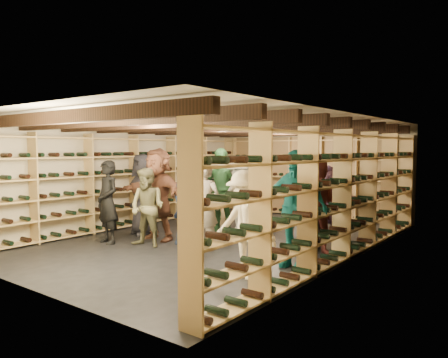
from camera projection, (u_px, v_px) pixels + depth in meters
ground at (220, 239)px, 8.85m from camera, size 8.00×8.00×0.00m
walls at (220, 180)px, 8.76m from camera, size 5.52×8.02×2.40m
ceiling at (220, 120)px, 8.68m from camera, size 5.50×8.00×0.01m
ceiling_joists at (220, 127)px, 8.69m from camera, size 5.40×7.12×0.18m
wine_rack_left at (134, 181)px, 10.33m from camera, size 0.32×7.50×2.15m
wine_rack_right at (342, 195)px, 7.21m from camera, size 0.32×7.50×2.15m
wine_rack_back at (307, 177)px, 11.80m from camera, size 4.70×0.30×2.15m
crate_stack_left at (215, 210)px, 10.56m from camera, size 0.57×0.46×0.68m
crate_stack_right at (298, 215)px, 10.43m from camera, size 0.58×0.48×0.51m
crate_loose at (263, 227)px, 9.74m from camera, size 0.56×0.43×0.17m
person_0 at (143, 194)px, 9.27m from camera, size 0.98×0.81×1.72m
person_1 at (108, 202)px, 8.41m from camera, size 0.65×0.48×1.61m
person_2 at (147, 208)px, 8.11m from camera, size 0.81×0.68×1.48m
person_3 at (246, 224)px, 6.15m from camera, size 1.01×0.60×1.54m
person_4 at (295, 208)px, 6.74m from camera, size 1.08×0.48×1.82m
person_5 at (158, 194)px, 8.74m from camera, size 1.72×0.57×1.85m
person_6 at (188, 205)px, 8.27m from camera, size 0.87×0.73×1.52m
person_7 at (205, 206)px, 7.84m from camera, size 0.63×0.46×1.59m
person_8 at (320, 208)px, 7.47m from camera, size 0.97×0.86×1.65m
person_9 at (241, 197)px, 9.01m from camera, size 1.18×0.84×1.65m
person_10 at (221, 191)px, 9.37m from camera, size 1.11×0.52×1.85m
person_11 at (327, 203)px, 8.58m from camera, size 1.47×0.88×1.51m
person_12 at (308, 205)px, 8.01m from camera, size 0.84×0.59×1.61m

